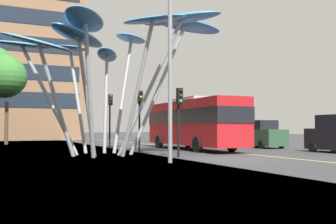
{
  "coord_description": "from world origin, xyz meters",
  "views": [
    {
      "loc": [
        -10.66,
        -16.32,
        1.48
      ],
      "look_at": [
        -0.03,
        6.8,
        2.5
      ],
      "focal_mm": 42.92,
      "sensor_mm": 36.0,
      "label": 1
    }
  ],
  "objects": [
    {
      "name": "ground",
      "position": [
        -0.63,
        0.0,
        -0.05
      ],
      "size": [
        120.0,
        240.0,
        0.1
      ],
      "color": "#38383A"
    },
    {
      "name": "traffic_light_kerb_near",
      "position": [
        -1.72,
        1.78,
        2.53
      ],
      "size": [
        0.28,
        0.42,
        3.49
      ],
      "color": "black",
      "rests_on": "ground"
    },
    {
      "name": "car_side_street",
      "position": [
        8.29,
        21.11,
        1.02
      ],
      "size": [
        2.06,
        4.2,
        2.18
      ],
      "color": "gray",
      "rests_on": "ground"
    },
    {
      "name": "car_parked_far",
      "position": [
        8.42,
        14.94,
        1.05
      ],
      "size": [
        2.01,
        4.55,
        2.24
      ],
      "color": "gray",
      "rests_on": "ground"
    },
    {
      "name": "car_parked_mid",
      "position": [
        8.33,
        8.47,
        0.97
      ],
      "size": [
        2.02,
        4.56,
        2.06
      ],
      "color": "#2D5138",
      "rests_on": "ground"
    },
    {
      "name": "tree_pavement_near",
      "position": [
        -9.34,
        23.15,
        6.48
      ],
      "size": [
        4.96,
        5.43,
        9.03
      ],
      "color": "brown",
      "rests_on": "ground"
    },
    {
      "name": "traffic_light_island_mid",
      "position": [
        -2.16,
        12.45,
        2.86
      ],
      "size": [
        0.28,
        0.42,
        3.97
      ],
      "color": "black",
      "rests_on": "ground"
    },
    {
      "name": "traffic_light_kerb_far",
      "position": [
        -1.76,
        7.25,
        2.76
      ],
      "size": [
        0.28,
        0.42,
        3.81
      ],
      "color": "black",
      "rests_on": "ground"
    },
    {
      "name": "leaf_sculpture",
      "position": [
        -4.44,
        4.64,
        6.15
      ],
      "size": [
        12.81,
        11.14,
        8.12
      ],
      "color": "#9EA0A5",
      "rests_on": "ground"
    },
    {
      "name": "street_lamp",
      "position": [
        -3.09,
        -0.77,
        5.33
      ],
      "size": [
        1.59,
        0.44,
        8.49
      ],
      "color": "gray",
      "rests_on": "ground"
    },
    {
      "name": "red_bus",
      "position": [
        2.44,
        8.01,
        1.94
      ],
      "size": [
        2.91,
        10.82,
        3.55
      ],
      "color": "red",
      "rests_on": "ground"
    }
  ]
}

